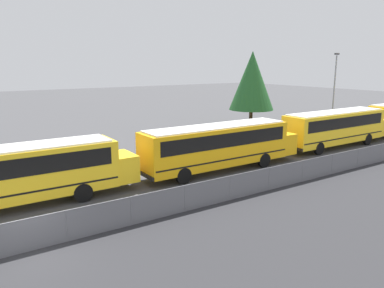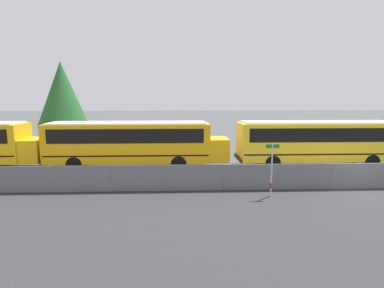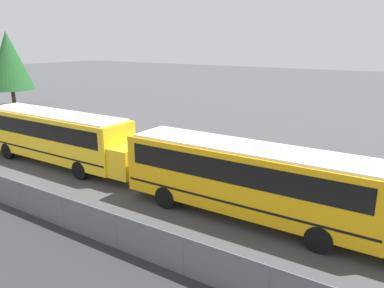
% 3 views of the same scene
% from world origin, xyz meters
% --- Properties ---
extents(ground_plane, '(200.00, 200.00, 0.00)m').
position_xyz_m(ground_plane, '(0.00, 0.00, 0.00)').
color(ground_plane, '#424244').
extents(fence, '(107.18, 0.07, 1.46)m').
position_xyz_m(fence, '(0.00, -0.00, 0.75)').
color(fence, '#9EA0A5').
rests_on(fence, ground_plane).
extents(school_bus_3, '(13.02, 2.56, 3.36)m').
position_xyz_m(school_bus_3, '(0.34, 5.50, 2.01)').
color(school_bus_3, yellow).
rests_on(school_bus_3, ground_plane).
extents(school_bus_4, '(13.02, 2.56, 3.36)m').
position_xyz_m(school_bus_4, '(13.94, 5.10, 2.01)').
color(school_bus_4, '#EDA80F').
rests_on(school_bus_4, ground_plane).
extents(school_bus_5, '(13.02, 2.56, 3.36)m').
position_xyz_m(school_bus_5, '(27.78, 5.35, 2.01)').
color(school_bus_5, yellow).
rests_on(school_bus_5, ground_plane).
extents(light_pole, '(0.60, 0.24, 8.77)m').
position_xyz_m(light_pole, '(35.09, 11.22, 4.78)').
color(light_pole, gray).
rests_on(light_pole, ground_plane).
extents(tree_1, '(5.47, 5.47, 9.12)m').
position_xyz_m(tree_1, '(29.53, 18.93, 5.55)').
color(tree_1, '#51381E').
rests_on(tree_1, ground_plane).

